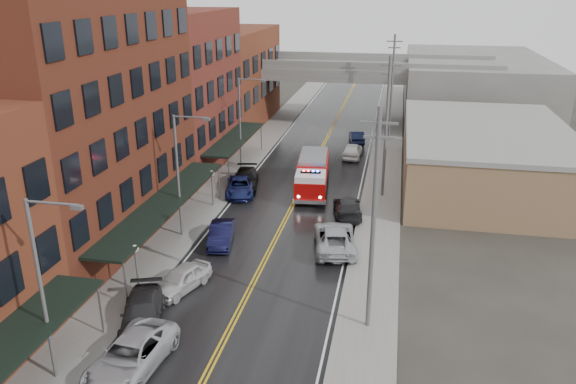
{
  "coord_description": "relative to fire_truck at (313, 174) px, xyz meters",
  "views": [
    {
      "loc": [
        7.98,
        -11.02,
        17.33
      ],
      "look_at": [
        0.55,
        26.67,
        3.0
      ],
      "focal_mm": 35.0,
      "sensor_mm": 36.0,
      "label": 1
    }
  ],
  "objects": [
    {
      "name": "curb_left",
      "position": [
        -6.71,
        -5.25,
        -1.55
      ],
      "size": [
        0.3,
        160.0,
        0.15
      ],
      "primitive_type": "cube",
      "color": "gray",
      "rests_on": "ground"
    },
    {
      "name": "brick_building_b",
      "position": [
        -14.36,
        -12.25,
        7.37
      ],
      "size": [
        9.0,
        20.0,
        18.0
      ],
      "primitive_type": "cube",
      "color": "#552216",
      "rests_on": "ground"
    },
    {
      "name": "awning_2",
      "position": [
        -8.55,
        5.25,
        1.36
      ],
      "size": [
        2.6,
        13.0,
        3.09
      ],
      "color": "black",
      "rests_on": "ground"
    },
    {
      "name": "street_lamp_1",
      "position": [
        -7.61,
        -11.25,
        3.56
      ],
      "size": [
        2.64,
        0.22,
        9.0
      ],
      "color": "#59595B",
      "rests_on": "ground"
    },
    {
      "name": "parked_car_left_5",
      "position": [
        -4.66,
        -11.86,
        -0.9
      ],
      "size": [
        2.3,
        4.62,
        1.45
      ],
      "primitive_type": "imported",
      "rotation": [
        0.0,
        0.0,
        0.18
      ],
      "color": "black",
      "rests_on": "ground"
    },
    {
      "name": "sidewalk_right",
      "position": [
        6.24,
        -5.25,
        -1.55
      ],
      "size": [
        3.0,
        160.0,
        0.15
      ],
      "primitive_type": "cube",
      "color": "slate",
      "rests_on": "ground"
    },
    {
      "name": "street_lamp_2",
      "position": [
        -7.61,
        4.75,
        3.56
      ],
      "size": [
        2.64,
        0.22,
        9.0
      ],
      "color": "#59595B",
      "rests_on": "ground"
    },
    {
      "name": "utility_pole_2",
      "position": [
        6.14,
        19.75,
        4.68
      ],
      "size": [
        1.8,
        0.24,
        12.0
      ],
      "color": "#59595B",
      "rests_on": "ground"
    },
    {
      "name": "street_lamp_0",
      "position": [
        -7.61,
        -27.25,
        3.56
      ],
      "size": [
        2.64,
        0.22,
        9.0
      ],
      "color": "#59595B",
      "rests_on": "ground"
    },
    {
      "name": "brick_building_c",
      "position": [
        -14.36,
        5.25,
        5.87
      ],
      "size": [
        9.0,
        15.0,
        15.0
      ],
      "primitive_type": "cube",
      "color": "maroon",
      "rests_on": "ground"
    },
    {
      "name": "overpass",
      "position": [
        -1.06,
        26.75,
        4.36
      ],
      "size": [
        40.0,
        10.0,
        7.5
      ],
      "color": "slate",
      "rests_on": "ground"
    },
    {
      "name": "parked_car_left_2",
      "position": [
        -4.66,
        -26.02,
        -0.83
      ],
      "size": [
        3.15,
        5.99,
        1.61
      ],
      "primitive_type": "imported",
      "rotation": [
        0.0,
        0.0,
        -0.09
      ],
      "color": "#B2B4BB",
      "rests_on": "ground"
    },
    {
      "name": "right_far_block",
      "position": [
        16.94,
        34.75,
        2.37
      ],
      "size": [
        18.0,
        30.0,
        8.0
      ],
      "primitive_type": "cube",
      "color": "slate",
      "rests_on": "ground"
    },
    {
      "name": "parked_car_right_1",
      "position": [
        3.58,
        -5.09,
        -0.89
      ],
      "size": [
        2.88,
        5.35,
        1.47
      ],
      "primitive_type": "imported",
      "rotation": [
        0.0,
        0.0,
        3.31
      ],
      "color": "black",
      "rests_on": "ground"
    },
    {
      "name": "road",
      "position": [
        -1.06,
        -5.25,
        -1.62
      ],
      "size": [
        11.0,
        160.0,
        0.02
      ],
      "primitive_type": "cube",
      "color": "black",
      "rests_on": "ground"
    },
    {
      "name": "globe_lamp_1",
      "position": [
        -7.46,
        -19.25,
        0.68
      ],
      "size": [
        0.44,
        0.44,
        3.12
      ],
      "color": "#59595B",
      "rests_on": "ground"
    },
    {
      "name": "fire_truck",
      "position": [
        0.0,
        0.0,
        0.0
      ],
      "size": [
        3.91,
        8.45,
        3.01
      ],
      "rotation": [
        0.0,
        0.0,
        0.09
      ],
      "color": "#9B0807",
      "rests_on": "ground"
    },
    {
      "name": "curb_right",
      "position": [
        4.59,
        -5.25,
        -1.55
      ],
      "size": [
        0.3,
        160.0,
        0.15
      ],
      "primitive_type": "cube",
      "color": "gray",
      "rests_on": "ground"
    },
    {
      "name": "parked_car_right_0",
      "position": [
        3.29,
        -11.15,
        -0.8
      ],
      "size": [
        3.75,
        6.36,
        1.66
      ],
      "primitive_type": "imported",
      "rotation": [
        0.0,
        0.0,
        3.32
      ],
      "color": "#AFB3B7",
      "rests_on": "ground"
    },
    {
      "name": "awning_1",
      "position": [
        -8.55,
        -12.25,
        1.36
      ],
      "size": [
        2.6,
        18.0,
        3.09
      ],
      "color": "black",
      "rests_on": "ground"
    },
    {
      "name": "parked_car_right_2",
      "position": [
        2.59,
        10.84,
        -0.85
      ],
      "size": [
        1.98,
        4.63,
        1.56
      ],
      "primitive_type": "imported",
      "rotation": [
        0.0,
        0.0,
        3.11
      ],
      "color": "white",
      "rests_on": "ground"
    },
    {
      "name": "parked_car_left_6",
      "position": [
        -6.06,
        -2.05,
        -0.92
      ],
      "size": [
        3.47,
        5.53,
        1.43
      ],
      "primitive_type": "imported",
      "rotation": [
        0.0,
        0.0,
        0.23
      ],
      "color": "navy",
      "rests_on": "ground"
    },
    {
      "name": "tan_building",
      "position": [
        14.94,
        4.75,
        0.87
      ],
      "size": [
        14.0,
        22.0,
        5.0
      ],
      "primitive_type": "cube",
      "color": "#91714E",
      "rests_on": "ground"
    },
    {
      "name": "utility_pole_1",
      "position": [
        6.14,
        -0.25,
        4.68
      ],
      "size": [
        1.8,
        0.24,
        12.0
      ],
      "color": "#59595B",
      "rests_on": "ground"
    },
    {
      "name": "parked_car_right_3",
      "position": [
        2.54,
        16.95,
        -0.93
      ],
      "size": [
        2.22,
        4.45,
        1.4
      ],
      "primitive_type": "imported",
      "rotation": [
        0.0,
        0.0,
        3.32
      ],
      "color": "black",
      "rests_on": "ground"
    },
    {
      "name": "parked_car_left_4",
      "position": [
        -5.08,
        -18.45,
        -0.9
      ],
      "size": [
        3.06,
        4.63,
        1.46
      ],
      "primitive_type": "imported",
      "rotation": [
        0.0,
        0.0,
        -0.34
      ],
      "color": "silver",
      "rests_on": "ground"
    },
    {
      "name": "brick_building_far",
      "position": [
        -14.36,
        22.75,
        4.37
      ],
      "size": [
        9.0,
        20.0,
        12.0
      ],
      "primitive_type": "cube",
      "color": "brown",
      "rests_on": "ground"
    },
    {
      "name": "utility_pole_0",
      "position": [
        6.14,
        -20.25,
        4.68
      ],
      "size": [
        1.8,
        0.24,
        12.0
      ],
      "color": "#59595B",
      "rests_on": "ground"
    },
    {
      "name": "parked_car_left_7",
      "position": [
        -6.06,
        -0.28,
        -0.86
      ],
      "size": [
        3.11,
        5.63,
        1.54
      ],
      "primitive_type": "imported",
      "rotation": [
        0.0,
        0.0,
        0.19
      ],
      "color": "black",
      "rests_on": "ground"
    },
    {
      "name": "sidewalk_left",
      "position": [
        -8.36,
        -5.25,
        -1.55
      ],
      "size": [
        3.0,
        160.0,
        0.15
      ],
      "primitive_type": "cube",
      "color": "slate",
      "rests_on": "ground"
    },
    {
      "name": "globe_lamp_2",
      "position": [
        -7.46,
        -5.25,
        0.68
      ],
      "size": [
        0.44,
        0.44,
        3.12
      ],
      "color": "#59595B",
      "rests_on": "ground"
    },
    {
      "name": "parked_car_left_3",
      "position": [
        -5.73,
        -22.4,
        -0.87
      ],
      "size": [
        3.67,
        5.63,
        1.52
      ],
      "primitive_type": "imported",
      "rotation": [
        0.0,
        0.0,
        0.32
      ],
      "color": "#252528",
      "rests_on": "ground"
    }
  ]
}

